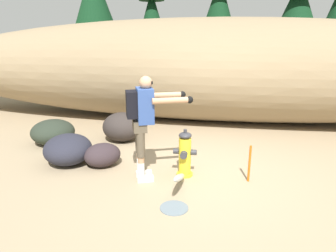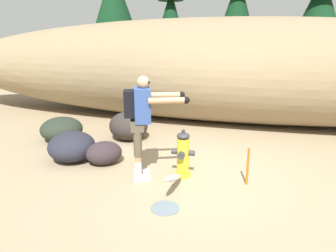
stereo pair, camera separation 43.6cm
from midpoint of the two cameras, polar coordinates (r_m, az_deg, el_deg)
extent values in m
cube|color=#998466|center=(5.15, 2.70, -9.50)|extent=(56.00, 56.00, 0.04)
ellipsoid|color=#897556|center=(8.46, 6.50, 10.34)|extent=(17.48, 3.20, 2.72)
cylinder|color=yellow|center=(5.15, 0.66, -8.98)|extent=(0.27, 0.27, 0.04)
cylinder|color=yellow|center=(5.02, 0.67, -5.64)|extent=(0.20, 0.20, 0.61)
ellipsoid|color=#333338|center=(4.90, 0.68, -1.80)|extent=(0.21, 0.21, 0.10)
cylinder|color=#333338|center=(4.88, 0.69, -0.96)|extent=(0.06, 0.06, 0.05)
cylinder|color=#333338|center=(5.02, -0.96, -4.75)|extent=(0.09, 0.09, 0.09)
cylinder|color=#333338|center=(4.97, 2.33, -4.97)|extent=(0.09, 0.09, 0.09)
cylinder|color=#333338|center=(4.86, 0.37, -5.46)|extent=(0.11, 0.09, 0.11)
ellipsoid|color=silver|center=(4.52, -0.68, -9.61)|extent=(0.10, 0.94, 0.44)
cylinder|color=slate|center=(4.25, -1.91, -15.09)|extent=(0.39, 0.39, 0.01)
cube|color=beige|center=(5.14, -6.98, -8.82)|extent=(0.28, 0.19, 0.09)
cylinder|color=white|center=(5.07, -7.72, -7.18)|extent=(0.10, 0.10, 0.24)
cylinder|color=tan|center=(5.01, -7.79, -5.41)|extent=(0.10, 0.10, 0.10)
cylinder|color=brown|center=(4.92, -7.91, -2.58)|extent=(0.13, 0.13, 0.43)
cube|color=beige|center=(4.96, -6.79, -9.79)|extent=(0.28, 0.19, 0.09)
cylinder|color=white|center=(4.89, -7.56, -8.09)|extent=(0.10, 0.10, 0.24)
cylinder|color=tan|center=(4.82, -7.63, -6.27)|extent=(0.10, 0.10, 0.10)
cylinder|color=brown|center=(4.73, -7.75, -3.34)|extent=(0.13, 0.13, 0.43)
cube|color=brown|center=(4.75, -7.95, 0.05)|extent=(0.31, 0.37, 0.16)
cube|color=#2D4784|center=(4.68, -7.01, 3.81)|extent=(0.36, 0.42, 0.53)
cube|color=black|center=(4.66, -9.48, 4.00)|extent=(0.25, 0.32, 0.40)
sphere|color=tan|center=(4.62, -6.91, 8.00)|extent=(0.20, 0.20, 0.20)
cube|color=black|center=(4.62, -5.85, 8.11)|extent=(0.07, 0.15, 0.04)
cylinder|color=tan|center=(4.91, -2.94, 5.75)|extent=(0.57, 0.30, 0.09)
sphere|color=black|center=(4.96, 0.16, 5.87)|extent=(0.11, 0.11, 0.11)
cylinder|color=tan|center=(4.48, -2.10, 4.75)|extent=(0.57, 0.30, 0.09)
sphere|color=black|center=(4.53, 1.28, 4.89)|extent=(0.11, 0.11, 0.11)
ellipsoid|color=#252631|center=(5.88, -20.19, -4.11)|extent=(1.11, 1.15, 0.54)
ellipsoid|color=#262E24|center=(7.07, -22.34, -1.05)|extent=(1.30, 1.30, 0.52)
ellipsoid|color=#302926|center=(6.85, -10.34, -0.15)|extent=(1.23, 1.23, 0.63)
ellipsoid|color=#32272B|center=(5.61, -14.35, -5.28)|extent=(0.85, 0.84, 0.41)
cylinder|color=#47331E|center=(15.00, -13.74, 10.62)|extent=(0.30, 0.30, 1.74)
cone|color=#0F3319|center=(15.00, -14.45, 20.62)|extent=(2.48, 2.48, 3.51)
cylinder|color=#47331E|center=(15.30, -3.73, 10.37)|extent=(0.22, 0.22, 1.32)
cone|color=#0F3319|center=(15.23, -3.89, 18.52)|extent=(1.82, 1.82, 3.02)
cylinder|color=#47331E|center=(13.34, 8.00, 9.28)|extent=(0.25, 0.25, 1.28)
cone|color=#0F3319|center=(13.26, 8.40, 19.04)|extent=(2.11, 2.11, 3.25)
cylinder|color=#47331E|center=(13.55, 20.92, 8.05)|extent=(0.32, 0.32, 1.07)
cone|color=#0F3319|center=(13.46, 21.90, 17.37)|extent=(2.65, 2.65, 3.35)
cylinder|color=#47331E|center=(16.10, 27.39, 8.50)|extent=(0.27, 0.27, 1.10)
cylinder|color=#E55914|center=(4.95, 12.51, -6.92)|extent=(0.04, 0.04, 0.60)
camera|label=1|loc=(0.22, -92.39, -0.69)|focal=32.70mm
camera|label=2|loc=(0.22, 87.61, 0.69)|focal=32.70mm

